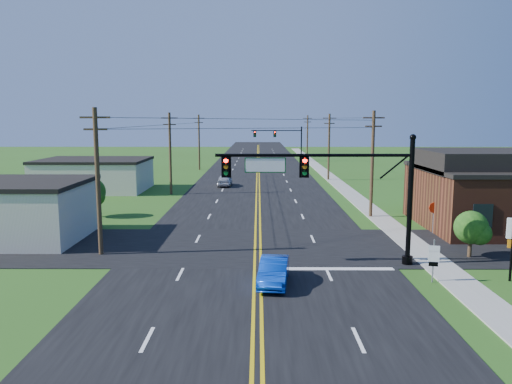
{
  "coord_description": "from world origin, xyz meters",
  "views": [
    {
      "loc": [
        0.21,
        -19.85,
        8.32
      ],
      "look_at": [
        0.07,
        10.0,
        3.93
      ],
      "focal_mm": 35.0,
      "sensor_mm": 36.0,
      "label": 1
    }
  ],
  "objects_px": {
    "signal_mast_main": "(332,183)",
    "blue_car": "(274,272)",
    "signal_mast_far": "(280,138)",
    "route_sign": "(434,258)",
    "stop_sign": "(434,211)"
  },
  "relations": [
    {
      "from": "signal_mast_main",
      "to": "signal_mast_far",
      "type": "xyz_separation_m",
      "value": [
        0.1,
        72.0,
        -0.2
      ]
    },
    {
      "from": "route_sign",
      "to": "stop_sign",
      "type": "bearing_deg",
      "value": 83.48
    },
    {
      "from": "blue_car",
      "to": "stop_sign",
      "type": "xyz_separation_m",
      "value": [
        12.01,
        11.4,
        1.02
      ]
    },
    {
      "from": "signal_mast_far",
      "to": "stop_sign",
      "type": "height_order",
      "value": "signal_mast_far"
    },
    {
      "from": "signal_mast_main",
      "to": "blue_car",
      "type": "relative_size",
      "value": 2.83
    },
    {
      "from": "blue_car",
      "to": "stop_sign",
      "type": "bearing_deg",
      "value": 49.54
    },
    {
      "from": "signal_mast_main",
      "to": "blue_car",
      "type": "xyz_separation_m",
      "value": [
        -3.34,
        -3.52,
        -4.09
      ]
    },
    {
      "from": "signal_mast_far",
      "to": "blue_car",
      "type": "height_order",
      "value": "signal_mast_far"
    },
    {
      "from": "signal_mast_main",
      "to": "route_sign",
      "type": "height_order",
      "value": "signal_mast_main"
    },
    {
      "from": "signal_mast_main",
      "to": "blue_car",
      "type": "height_order",
      "value": "signal_mast_main"
    },
    {
      "from": "signal_mast_main",
      "to": "signal_mast_far",
      "type": "distance_m",
      "value": 72.0
    },
    {
      "from": "signal_mast_main",
      "to": "stop_sign",
      "type": "bearing_deg",
      "value": 42.3
    },
    {
      "from": "signal_mast_far",
      "to": "route_sign",
      "type": "bearing_deg",
      "value": -86.41
    },
    {
      "from": "blue_car",
      "to": "route_sign",
      "type": "height_order",
      "value": "route_sign"
    },
    {
      "from": "signal_mast_main",
      "to": "stop_sign",
      "type": "distance_m",
      "value": 12.11
    }
  ]
}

